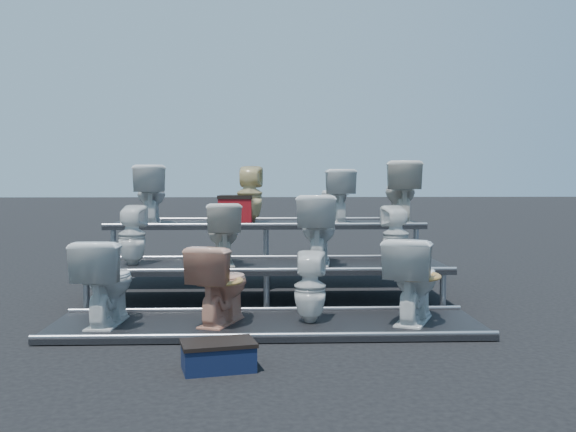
{
  "coord_description": "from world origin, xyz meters",
  "views": [
    {
      "loc": [
        -0.02,
        -7.53,
        1.49
      ],
      "look_at": [
        0.26,
        0.1,
        1.02
      ],
      "focal_mm": 40.0,
      "sensor_mm": 36.0,
      "label": 1
    }
  ],
  "objects_px": {
    "toilet_10": "(335,196)",
    "toilet_11": "(401,192)",
    "toilet_0": "(106,282)",
    "toilet_2": "(310,287)",
    "red_crate": "(237,211)",
    "toilet_7": "(396,235)",
    "toilet_6": "(318,229)",
    "toilet_9": "(250,194)",
    "toilet_1": "(221,284)",
    "toilet_5": "(223,234)",
    "toilet_4": "(132,235)",
    "step_stool": "(218,358)",
    "toilet_3": "(413,279)",
    "toilet_8": "(150,194)"
  },
  "relations": [
    {
      "from": "toilet_1",
      "to": "toilet_2",
      "type": "bearing_deg",
      "value": -158.5
    },
    {
      "from": "toilet_0",
      "to": "toilet_7",
      "type": "distance_m",
      "value": 3.38
    },
    {
      "from": "toilet_10",
      "to": "toilet_4",
      "type": "bearing_deg",
      "value": 17.85
    },
    {
      "from": "toilet_7",
      "to": "toilet_11",
      "type": "bearing_deg",
      "value": -112.93
    },
    {
      "from": "toilet_10",
      "to": "step_stool",
      "type": "relative_size",
      "value": 1.35
    },
    {
      "from": "toilet_3",
      "to": "toilet_10",
      "type": "height_order",
      "value": "toilet_10"
    },
    {
      "from": "toilet_4",
      "to": "toilet_8",
      "type": "relative_size",
      "value": 0.88
    },
    {
      "from": "toilet_0",
      "to": "toilet_10",
      "type": "bearing_deg",
      "value": -129.87
    },
    {
      "from": "toilet_0",
      "to": "toilet_7",
      "type": "xyz_separation_m",
      "value": [
        3.1,
        1.3,
        0.33
      ]
    },
    {
      "from": "toilet_10",
      "to": "red_crate",
      "type": "xyz_separation_m",
      "value": [
        -1.36,
        0.02,
        -0.2
      ]
    },
    {
      "from": "toilet_6",
      "to": "toilet_7",
      "type": "xyz_separation_m",
      "value": [
        0.93,
        0.0,
        -0.07
      ]
    },
    {
      "from": "toilet_0",
      "to": "red_crate",
      "type": "relative_size",
      "value": 1.82
    },
    {
      "from": "toilet_9",
      "to": "red_crate",
      "type": "bearing_deg",
      "value": -0.68
    },
    {
      "from": "toilet_1",
      "to": "toilet_7",
      "type": "distance_m",
      "value": 2.4
    },
    {
      "from": "toilet_3",
      "to": "step_stool",
      "type": "height_order",
      "value": "toilet_3"
    },
    {
      "from": "toilet_2",
      "to": "red_crate",
      "type": "height_order",
      "value": "red_crate"
    },
    {
      "from": "toilet_3",
      "to": "toilet_8",
      "type": "relative_size",
      "value": 1.06
    },
    {
      "from": "toilet_3",
      "to": "red_crate",
      "type": "xyz_separation_m",
      "value": [
        -1.85,
        2.62,
        0.54
      ]
    },
    {
      "from": "toilet_2",
      "to": "toilet_7",
      "type": "relative_size",
      "value": 1.01
    },
    {
      "from": "toilet_1",
      "to": "toilet_11",
      "type": "distance_m",
      "value": 3.59
    },
    {
      "from": "toilet_7",
      "to": "toilet_10",
      "type": "bearing_deg",
      "value": -74.51
    },
    {
      "from": "toilet_10",
      "to": "toilet_9",
      "type": "bearing_deg",
      "value": -9.35
    },
    {
      "from": "toilet_0",
      "to": "toilet_11",
      "type": "height_order",
      "value": "toilet_11"
    },
    {
      "from": "toilet_11",
      "to": "step_stool",
      "type": "relative_size",
      "value": 1.56
    },
    {
      "from": "toilet_5",
      "to": "toilet_11",
      "type": "distance_m",
      "value": 2.75
    },
    {
      "from": "toilet_6",
      "to": "step_stool",
      "type": "distance_m",
      "value": 2.93
    },
    {
      "from": "toilet_4",
      "to": "toilet_5",
      "type": "relative_size",
      "value": 0.96
    },
    {
      "from": "toilet_4",
      "to": "toilet_8",
      "type": "height_order",
      "value": "toilet_8"
    },
    {
      "from": "toilet_5",
      "to": "toilet_4",
      "type": "bearing_deg",
      "value": -6.41
    },
    {
      "from": "toilet_6",
      "to": "toilet_8",
      "type": "xyz_separation_m",
      "value": [
        -2.19,
        1.3,
        0.38
      ]
    },
    {
      "from": "toilet_2",
      "to": "toilet_8",
      "type": "distance_m",
      "value": 3.39
    },
    {
      "from": "toilet_6",
      "to": "step_stool",
      "type": "bearing_deg",
      "value": 77.11
    },
    {
      "from": "toilet_2",
      "to": "toilet_4",
      "type": "height_order",
      "value": "toilet_4"
    },
    {
      "from": "toilet_2",
      "to": "toilet_3",
      "type": "distance_m",
      "value": 1.02
    },
    {
      "from": "toilet_10",
      "to": "toilet_11",
      "type": "height_order",
      "value": "toilet_11"
    },
    {
      "from": "toilet_9",
      "to": "toilet_10",
      "type": "relative_size",
      "value": 1.07
    },
    {
      "from": "toilet_8",
      "to": "toilet_9",
      "type": "xyz_separation_m",
      "value": [
        1.36,
        0.0,
        -0.0
      ]
    },
    {
      "from": "toilet_1",
      "to": "toilet_3",
      "type": "relative_size",
      "value": 0.92
    },
    {
      "from": "toilet_4",
      "to": "toilet_2",
      "type": "bearing_deg",
      "value": 153.73
    },
    {
      "from": "toilet_2",
      "to": "red_crate",
      "type": "xyz_separation_m",
      "value": [
        -0.83,
        2.62,
        0.62
      ]
    },
    {
      "from": "toilet_8",
      "to": "toilet_5",
      "type": "bearing_deg",
      "value": 122.07
    },
    {
      "from": "toilet_8",
      "to": "toilet_3",
      "type": "bearing_deg",
      "value": 131.92
    },
    {
      "from": "toilet_3",
      "to": "toilet_7",
      "type": "xyz_separation_m",
      "value": [
        0.09,
        1.3,
        0.32
      ]
    },
    {
      "from": "toilet_4",
      "to": "toilet_10",
      "type": "distance_m",
      "value": 2.87
    },
    {
      "from": "toilet_2",
      "to": "toilet_5",
      "type": "height_order",
      "value": "toilet_5"
    },
    {
      "from": "toilet_2",
      "to": "red_crate",
      "type": "relative_size",
      "value": 1.52
    },
    {
      "from": "step_stool",
      "to": "red_crate",
      "type": "bearing_deg",
      "value": 77.31
    },
    {
      "from": "toilet_8",
      "to": "toilet_6",
      "type": "bearing_deg",
      "value": 141.87
    },
    {
      "from": "toilet_9",
      "to": "toilet_11",
      "type": "distance_m",
      "value": 2.1
    },
    {
      "from": "toilet_9",
      "to": "toilet_10",
      "type": "bearing_deg",
      "value": -173.49
    }
  ]
}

